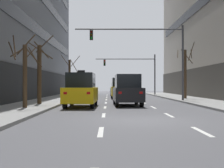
{
  "coord_description": "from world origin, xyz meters",
  "views": [
    {
      "loc": [
        -1.31,
        -12.14,
        1.44
      ],
      "look_at": [
        -1.0,
        17.79,
        1.55
      ],
      "focal_mm": 47.58,
      "sensor_mm": 36.0,
      "label": 1
    }
  ],
  "objects_px": {
    "street_tree_1": "(24,72)",
    "car_driving_1": "(118,90)",
    "street_tree_3": "(185,72)",
    "car_driving_3": "(127,90)",
    "traffic_signal_1": "(136,67)",
    "taxi_driving_0": "(120,88)",
    "traffic_signal_0": "(150,47)",
    "street_tree_0": "(39,72)",
    "street_tree_2": "(70,76)",
    "taxi_driving_2": "(81,90)"
  },
  "relations": [
    {
      "from": "taxi_driving_0",
      "to": "car_driving_1",
      "type": "bearing_deg",
      "value": 89.83
    },
    {
      "from": "car_driving_1",
      "to": "traffic_signal_1",
      "type": "distance_m",
      "value": 4.63
    },
    {
      "from": "car_driving_3",
      "to": "street_tree_0",
      "type": "height_order",
      "value": "street_tree_0"
    },
    {
      "from": "traffic_signal_0",
      "to": "street_tree_3",
      "type": "bearing_deg",
      "value": 40.35
    },
    {
      "from": "taxi_driving_2",
      "to": "street_tree_0",
      "type": "height_order",
      "value": "street_tree_0"
    },
    {
      "from": "car_driving_1",
      "to": "traffic_signal_1",
      "type": "bearing_deg",
      "value": 42.96
    },
    {
      "from": "traffic_signal_1",
      "to": "street_tree_0",
      "type": "relative_size",
      "value": 1.7
    },
    {
      "from": "taxi_driving_0",
      "to": "street_tree_3",
      "type": "bearing_deg",
      "value": -21.98
    },
    {
      "from": "taxi_driving_0",
      "to": "street_tree_1",
      "type": "distance_m",
      "value": 15.56
    },
    {
      "from": "taxi_driving_0",
      "to": "street_tree_0",
      "type": "xyz_separation_m",
      "value": [
        -6.03,
        -10.74,
        1.26
      ]
    },
    {
      "from": "traffic_signal_1",
      "to": "street_tree_3",
      "type": "relative_size",
      "value": 1.52
    },
    {
      "from": "car_driving_3",
      "to": "street_tree_2",
      "type": "xyz_separation_m",
      "value": [
        -6.13,
        15.69,
        1.42
      ]
    },
    {
      "from": "car_driving_1",
      "to": "street_tree_2",
      "type": "relative_size",
      "value": 0.93
    },
    {
      "from": "traffic_signal_0",
      "to": "street_tree_0",
      "type": "height_order",
      "value": "traffic_signal_0"
    },
    {
      "from": "traffic_signal_0",
      "to": "street_tree_1",
      "type": "relative_size",
      "value": 2.16
    },
    {
      "from": "car_driving_3",
      "to": "street_tree_3",
      "type": "relative_size",
      "value": 0.83
    },
    {
      "from": "street_tree_1",
      "to": "car_driving_3",
      "type": "bearing_deg",
      "value": 30.94
    },
    {
      "from": "street_tree_0",
      "to": "taxi_driving_2",
      "type": "bearing_deg",
      "value": -23.1
    },
    {
      "from": "traffic_signal_1",
      "to": "street_tree_3",
      "type": "height_order",
      "value": "traffic_signal_1"
    },
    {
      "from": "traffic_signal_0",
      "to": "street_tree_0",
      "type": "distance_m",
      "value": 9.97
    },
    {
      "from": "street_tree_1",
      "to": "car_driving_1",
      "type": "bearing_deg",
      "value": 74.29
    },
    {
      "from": "taxi_driving_0",
      "to": "street_tree_2",
      "type": "distance_m",
      "value": 8.01
    },
    {
      "from": "street_tree_2",
      "to": "car_driving_3",
      "type": "bearing_deg",
      "value": -68.66
    },
    {
      "from": "car_driving_1",
      "to": "street_tree_2",
      "type": "bearing_deg",
      "value": -159.64
    },
    {
      "from": "street_tree_1",
      "to": "street_tree_3",
      "type": "height_order",
      "value": "street_tree_3"
    },
    {
      "from": "car_driving_3",
      "to": "street_tree_2",
      "type": "distance_m",
      "value": 16.9
    },
    {
      "from": "taxi_driving_2",
      "to": "street_tree_2",
      "type": "bearing_deg",
      "value": 100.0
    },
    {
      "from": "taxi_driving_0",
      "to": "traffic_signal_1",
      "type": "xyz_separation_m",
      "value": [
        2.55,
        9.7,
        2.83
      ]
    },
    {
      "from": "traffic_signal_1",
      "to": "street_tree_1",
      "type": "relative_size",
      "value": 1.92
    },
    {
      "from": "car_driving_1",
      "to": "traffic_signal_1",
      "type": "height_order",
      "value": "traffic_signal_1"
    },
    {
      "from": "taxi_driving_0",
      "to": "street_tree_3",
      "type": "xyz_separation_m",
      "value": [
        6.31,
        -2.55,
        1.62
      ]
    },
    {
      "from": "taxi_driving_2",
      "to": "street_tree_2",
      "type": "relative_size",
      "value": 0.93
    },
    {
      "from": "car_driving_3",
      "to": "street_tree_3",
      "type": "distance_m",
      "value": 10.27
    },
    {
      "from": "car_driving_3",
      "to": "taxi_driving_0",
      "type": "bearing_deg",
      "value": 90.65
    },
    {
      "from": "taxi_driving_0",
      "to": "car_driving_3",
      "type": "relative_size",
      "value": 1.01
    },
    {
      "from": "car_driving_1",
      "to": "taxi_driving_2",
      "type": "xyz_separation_m",
      "value": [
        -3.0,
        -19.38,
        0.27
      ]
    },
    {
      "from": "car_driving_1",
      "to": "street_tree_1",
      "type": "height_order",
      "value": "street_tree_1"
    },
    {
      "from": "car_driving_3",
      "to": "street_tree_1",
      "type": "distance_m",
      "value": 7.29
    },
    {
      "from": "car_driving_3",
      "to": "traffic_signal_1",
      "type": "xyz_separation_m",
      "value": [
        2.43,
        20.28,
        2.84
      ]
    },
    {
      "from": "taxi_driving_2",
      "to": "traffic_signal_1",
      "type": "xyz_separation_m",
      "value": [
        5.53,
        21.74,
        2.82
      ]
    },
    {
      "from": "taxi_driving_0",
      "to": "car_driving_3",
      "type": "distance_m",
      "value": 10.58
    },
    {
      "from": "taxi_driving_0",
      "to": "street_tree_3",
      "type": "height_order",
      "value": "street_tree_3"
    },
    {
      "from": "taxi_driving_0",
      "to": "car_driving_1",
      "type": "distance_m",
      "value": 7.35
    },
    {
      "from": "street_tree_3",
      "to": "taxi_driving_0",
      "type": "bearing_deg",
      "value": 158.02
    },
    {
      "from": "traffic_signal_0",
      "to": "traffic_signal_1",
      "type": "xyz_separation_m",
      "value": [
        0.19,
        15.6,
        -0.8
      ]
    },
    {
      "from": "car_driving_1",
      "to": "street_tree_0",
      "type": "distance_m",
      "value": 19.13
    },
    {
      "from": "taxi_driving_0",
      "to": "traffic_signal_0",
      "type": "xyz_separation_m",
      "value": [
        2.36,
        -5.9,
        3.62
      ]
    },
    {
      "from": "car_driving_3",
      "to": "street_tree_1",
      "type": "bearing_deg",
      "value": -149.06
    },
    {
      "from": "taxi_driving_0",
      "to": "car_driving_3",
      "type": "bearing_deg",
      "value": -89.35
    },
    {
      "from": "car_driving_1",
      "to": "street_tree_0",
      "type": "bearing_deg",
      "value": -108.51
    }
  ]
}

